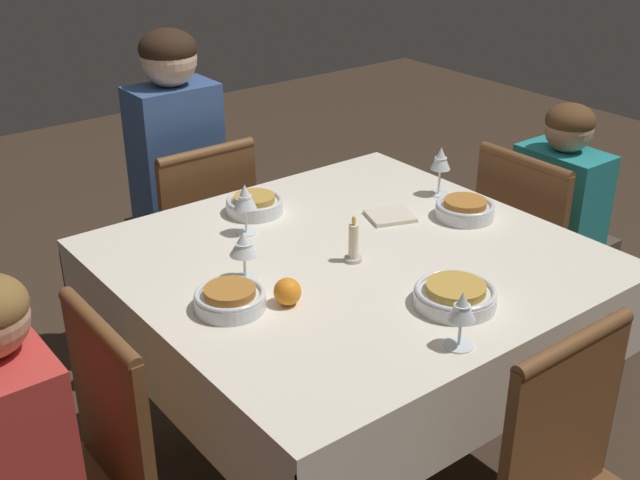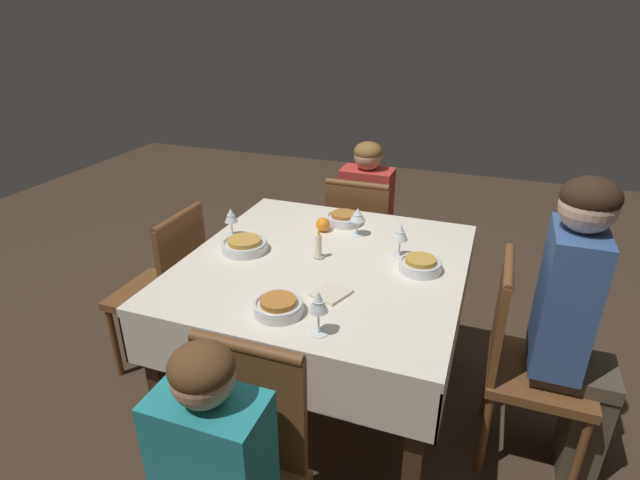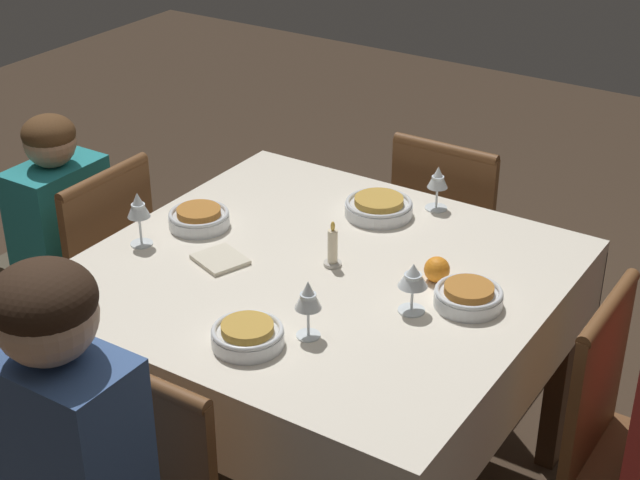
{
  "view_description": "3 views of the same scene",
  "coord_description": "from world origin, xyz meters",
  "px_view_note": "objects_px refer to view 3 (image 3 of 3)",
  "views": [
    {
      "loc": [
        -1.25,
        -1.48,
        1.76
      ],
      "look_at": [
        -0.09,
        0.02,
        0.84
      ],
      "focal_mm": 45.0,
      "sensor_mm": 36.0,
      "label": 1
    },
    {
      "loc": [
        1.75,
        0.62,
        1.74
      ],
      "look_at": [
        -0.03,
        -0.03,
        0.86
      ],
      "focal_mm": 28.0,
      "sensor_mm": 36.0,
      "label": 2
    },
    {
      "loc": [
        -1.22,
        1.89,
        2.07
      ],
      "look_at": [
        0.0,
        -0.01,
        0.86
      ],
      "focal_mm": 55.0,
      "sensor_mm": 36.0,
      "label": 3
    }
  ],
  "objects_px": {
    "person_child_teal": "(51,246)",
    "bowl_south": "(379,207)",
    "candle_centerpiece": "(333,250)",
    "wine_glass_east": "(138,207)",
    "wine_glass_north": "(308,297)",
    "bowl_west": "(468,296)",
    "chair_south": "(453,241)",
    "dining_table": "(320,299)",
    "wine_glass_west": "(413,277)",
    "bowl_north": "(248,335)",
    "napkin_red_folded": "(220,259)",
    "chair_west": "(633,453)",
    "bowl_east": "(199,218)",
    "orange_fruit": "(437,269)",
    "chair_east": "(90,278)",
    "wine_glass_south": "(438,179)"
  },
  "relations": [
    {
      "from": "wine_glass_north",
      "to": "candle_centerpiece",
      "type": "xyz_separation_m",
      "value": [
        0.13,
        -0.32,
        -0.06
      ]
    },
    {
      "from": "chair_south",
      "to": "wine_glass_east",
      "type": "bearing_deg",
      "value": 63.15
    },
    {
      "from": "bowl_north",
      "to": "wine_glass_south",
      "type": "height_order",
      "value": "wine_glass_south"
    },
    {
      "from": "wine_glass_west",
      "to": "bowl_south",
      "type": "bearing_deg",
      "value": -51.48
    },
    {
      "from": "chair_south",
      "to": "wine_glass_west",
      "type": "distance_m",
      "value": 1.01
    },
    {
      "from": "bowl_south",
      "to": "candle_centerpiece",
      "type": "bearing_deg",
      "value": 97.9
    },
    {
      "from": "chair_south",
      "to": "bowl_south",
      "type": "height_order",
      "value": "chair_south"
    },
    {
      "from": "dining_table",
      "to": "napkin_red_folded",
      "type": "relative_size",
      "value": 7.41
    },
    {
      "from": "orange_fruit",
      "to": "napkin_red_folded",
      "type": "xyz_separation_m",
      "value": [
        0.53,
        0.22,
        -0.03
      ]
    },
    {
      "from": "bowl_north",
      "to": "candle_centerpiece",
      "type": "height_order",
      "value": "candle_centerpiece"
    },
    {
      "from": "wine_glass_east",
      "to": "wine_glass_south",
      "type": "height_order",
      "value": "wine_glass_east"
    },
    {
      "from": "chair_west",
      "to": "wine_glass_east",
      "type": "relative_size",
      "value": 5.62
    },
    {
      "from": "wine_glass_east",
      "to": "orange_fruit",
      "type": "height_order",
      "value": "wine_glass_east"
    },
    {
      "from": "chair_east",
      "to": "wine_glass_east",
      "type": "distance_m",
      "value": 0.56
    },
    {
      "from": "bowl_north",
      "to": "wine_glass_south",
      "type": "bearing_deg",
      "value": -92.86
    },
    {
      "from": "bowl_north",
      "to": "napkin_red_folded",
      "type": "xyz_separation_m",
      "value": [
        0.3,
        -0.28,
        -0.02
      ]
    },
    {
      "from": "bowl_north",
      "to": "bowl_east",
      "type": "bearing_deg",
      "value": -40.72
    },
    {
      "from": "chair_west",
      "to": "wine_glass_west",
      "type": "height_order",
      "value": "wine_glass_west"
    },
    {
      "from": "chair_west",
      "to": "candle_centerpiece",
      "type": "height_order",
      "value": "candle_centerpiece"
    },
    {
      "from": "orange_fruit",
      "to": "bowl_south",
      "type": "bearing_deg",
      "value": -38.39
    },
    {
      "from": "orange_fruit",
      "to": "candle_centerpiece",
      "type": "bearing_deg",
      "value": 15.93
    },
    {
      "from": "orange_fruit",
      "to": "chair_west",
      "type": "bearing_deg",
      "value": 176.56
    },
    {
      "from": "wine_glass_north",
      "to": "napkin_red_folded",
      "type": "relative_size",
      "value": 0.93
    },
    {
      "from": "chair_west",
      "to": "bowl_east",
      "type": "xyz_separation_m",
      "value": [
        1.28,
        0.06,
        0.32
      ]
    },
    {
      "from": "chair_east",
      "to": "wine_glass_east",
      "type": "height_order",
      "value": "wine_glass_east"
    },
    {
      "from": "wine_glass_north",
      "to": "person_child_teal",
      "type": "bearing_deg",
      "value": -12.47
    },
    {
      "from": "wine_glass_east",
      "to": "bowl_west",
      "type": "height_order",
      "value": "wine_glass_east"
    },
    {
      "from": "orange_fruit",
      "to": "napkin_red_folded",
      "type": "relative_size",
      "value": 0.42
    },
    {
      "from": "chair_west",
      "to": "bowl_south",
      "type": "distance_m",
      "value": 0.98
    },
    {
      "from": "bowl_south",
      "to": "candle_centerpiece",
      "type": "height_order",
      "value": "candle_centerpiece"
    },
    {
      "from": "dining_table",
      "to": "chair_east",
      "type": "bearing_deg",
      "value": 1.69
    },
    {
      "from": "dining_table",
      "to": "chair_west",
      "type": "relative_size",
      "value": 1.35
    },
    {
      "from": "chair_west",
      "to": "bowl_east",
      "type": "distance_m",
      "value": 1.32
    },
    {
      "from": "person_child_teal",
      "to": "bowl_south",
      "type": "distance_m",
      "value": 1.09
    },
    {
      "from": "person_child_teal",
      "to": "wine_glass_east",
      "type": "distance_m",
      "value": 0.64
    },
    {
      "from": "chair_east",
      "to": "wine_glass_east",
      "type": "relative_size",
      "value": 5.62
    },
    {
      "from": "wine_glass_north",
      "to": "candle_centerpiece",
      "type": "height_order",
      "value": "wine_glass_north"
    },
    {
      "from": "candle_centerpiece",
      "to": "bowl_north",
      "type": "bearing_deg",
      "value": 94.49
    },
    {
      "from": "bowl_north",
      "to": "wine_glass_west",
      "type": "xyz_separation_m",
      "value": [
        -0.25,
        -0.34,
        0.07
      ]
    },
    {
      "from": "chair_west",
      "to": "wine_glass_west",
      "type": "bearing_deg",
      "value": 103.25
    },
    {
      "from": "person_child_teal",
      "to": "bowl_south",
      "type": "bearing_deg",
      "value": 111.28
    },
    {
      "from": "chair_east",
      "to": "wine_glass_west",
      "type": "height_order",
      "value": "wine_glass_west"
    },
    {
      "from": "bowl_east",
      "to": "bowl_south",
      "type": "bearing_deg",
      "value": -139.39
    },
    {
      "from": "chair_west",
      "to": "candle_centerpiece",
      "type": "bearing_deg",
      "value": 92.92
    },
    {
      "from": "dining_table",
      "to": "candle_centerpiece",
      "type": "distance_m",
      "value": 0.15
    },
    {
      "from": "person_child_teal",
      "to": "wine_glass_south",
      "type": "bearing_deg",
      "value": 114.86
    },
    {
      "from": "wine_glass_west",
      "to": "bowl_west",
      "type": "bearing_deg",
      "value": -136.93
    },
    {
      "from": "bowl_west",
      "to": "wine_glass_north",
      "type": "bearing_deg",
      "value": 51.83
    },
    {
      "from": "wine_glass_south",
      "to": "chair_east",
      "type": "bearing_deg",
      "value": 28.41
    },
    {
      "from": "bowl_north",
      "to": "orange_fruit",
      "type": "bearing_deg",
      "value": -115.27
    }
  ]
}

